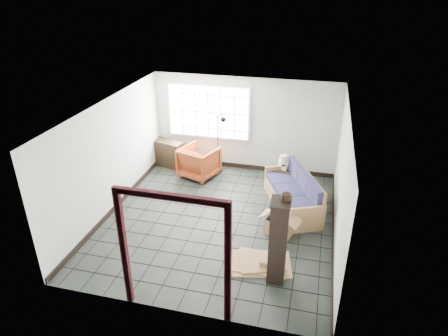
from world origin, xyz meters
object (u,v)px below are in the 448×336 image
(armchair, at_px, (199,160))
(tall_shelf, at_px, (278,241))
(futon_sofa, at_px, (295,195))
(side_table, at_px, (283,172))

(armchair, height_order, tall_shelf, tall_shelf)
(armchair, xyz_separation_m, tall_shelf, (2.55, -3.54, 0.37))
(futon_sofa, height_order, tall_shelf, tall_shelf)
(tall_shelf, bearing_deg, side_table, 93.31)
(armchair, xyz_separation_m, side_table, (2.27, -0.07, -0.03))
(futon_sofa, bearing_deg, side_table, 87.97)
(armchair, distance_m, tall_shelf, 4.38)
(futon_sofa, xyz_separation_m, side_table, (-0.38, 0.95, 0.10))
(futon_sofa, height_order, side_table, futon_sofa)
(tall_shelf, bearing_deg, futon_sofa, 86.33)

